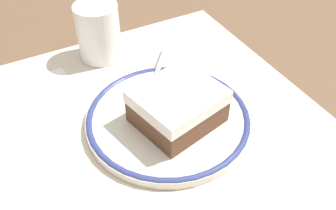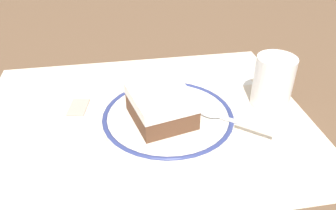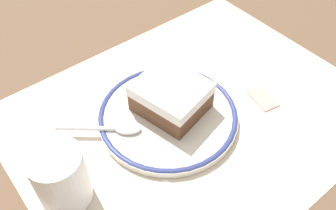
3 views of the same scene
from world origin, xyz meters
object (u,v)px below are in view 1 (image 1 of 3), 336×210
Objects in this scene: cake_slice at (178,106)px; cup at (99,35)px; plate at (168,119)px; spoon at (157,73)px; napkin at (36,101)px.

cake_slice is 1.34× the size of cup.
plate is 0.09m from spoon.
spoon reaches higher than plate.
cake_slice is 1.00× the size of napkin.
cup is 0.75× the size of napkin.
cake_slice is at bearing -131.90° from napkin.
spoon is at bearing -11.27° from cake_slice.
spoon is 1.21× the size of cup.
spoon is at bearing -154.42° from cup.
cake_slice is at bearing -171.60° from cup.
plate is at bearing -173.25° from cup.
napkin is (-0.06, 0.12, -0.04)m from cup.
spoon is 0.18m from napkin.
napkin is (0.12, 0.14, -0.01)m from plate.
cup is at bearing 8.40° from cake_slice.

